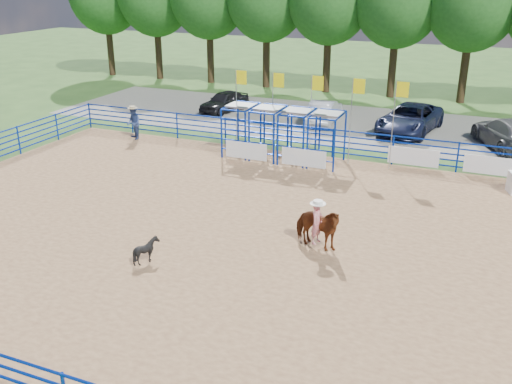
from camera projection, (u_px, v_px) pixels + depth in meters
ground at (256, 237)px, 20.39m from camera, size 120.00×120.00×0.00m
arena_dirt at (256, 237)px, 20.39m from camera, size 30.00×20.00×0.02m
gravel_strip at (363, 125)px, 34.99m from camera, size 40.00×10.00×0.01m
horse_and_rider at (317, 224)px, 19.23m from camera, size 1.98×1.24×2.49m
calf at (146, 250)px, 18.45m from camera, size 0.97×0.92×0.86m
spectator_cowboy at (134, 123)px, 31.76m from camera, size 1.11×1.08×1.85m
car_a at (224, 101)px, 38.09m from camera, size 2.43×4.24×1.36m
car_b at (324, 111)px, 35.27m from camera, size 1.76×4.41×1.42m
car_c at (410, 119)px, 33.12m from camera, size 3.57×6.17×1.62m
car_d at (509, 134)px, 30.13m from camera, size 4.38×6.06×1.63m
perimeter_fence at (256, 218)px, 20.12m from camera, size 30.10×20.10×1.50m
chute_assembly at (290, 135)px, 28.20m from camera, size 19.32×2.41×4.20m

